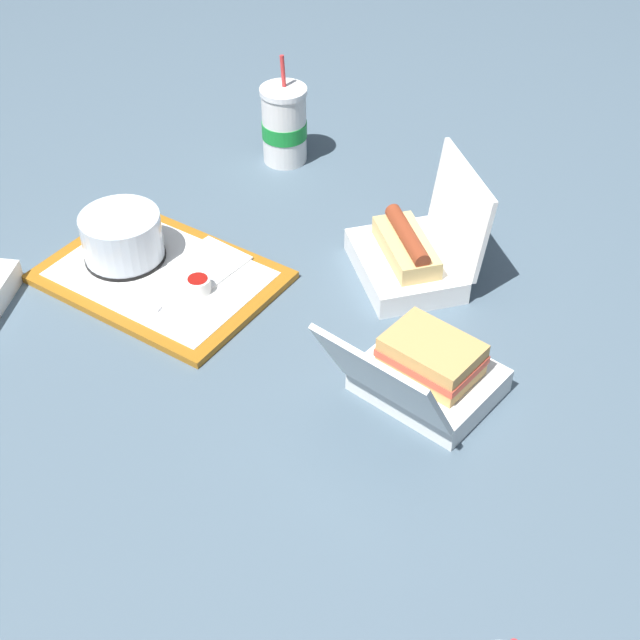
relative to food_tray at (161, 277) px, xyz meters
name	(u,v)px	position (x,y,z in m)	size (l,w,h in m)	color
ground_plane	(320,364)	(-0.32, -0.05, -0.01)	(3.20, 3.20, 0.00)	#4C6070
food_tray	(161,277)	(0.00, 0.00, 0.00)	(0.42, 0.33, 0.01)	#A56619
cake_container	(122,238)	(0.07, 0.02, 0.05)	(0.13, 0.13, 0.08)	black
ketchup_cup	(198,284)	(-0.08, -0.02, 0.02)	(0.04, 0.04, 0.02)	white
napkin_stack	(210,261)	(-0.03, -0.08, 0.01)	(0.10, 0.10, 0.00)	white
plastic_fork	(131,299)	(-0.02, 0.07, 0.01)	(0.11, 0.01, 0.01)	white
clamshell_sandwich_front	(425,372)	(-0.47, -0.11, 0.04)	(0.20, 0.24, 0.17)	white
clamshell_hotdog_right	(412,254)	(-0.27, -0.30, 0.04)	(0.25, 0.25, 0.19)	white
soda_cup_back	(284,125)	(0.14, -0.40, 0.07)	(0.09, 0.09, 0.21)	white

